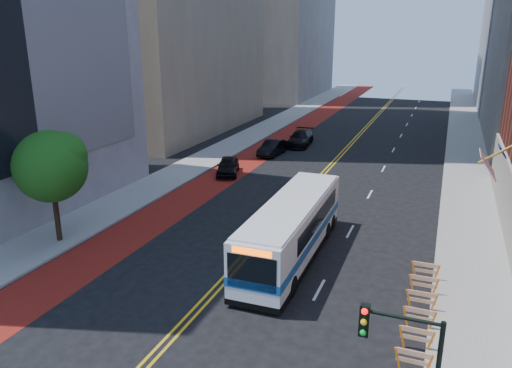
{
  "coord_description": "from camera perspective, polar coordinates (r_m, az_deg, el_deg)",
  "views": [
    {
      "loc": [
        9.82,
        -15.65,
        12.35
      ],
      "look_at": [
        0.67,
        8.0,
        4.45
      ],
      "focal_mm": 35.0,
      "sensor_mm": 36.0,
      "label": 1
    }
  ],
  "objects": [
    {
      "name": "street_tree",
      "position": [
        31.13,
        -22.33,
        2.16
      ],
      "size": [
        4.2,
        4.2,
        6.7
      ],
      "color": "black",
      "rests_on": "sidewalk_left"
    },
    {
      "name": "sidewalk_left",
      "position": [
        52.06,
        -4.29,
        3.62
      ],
      "size": [
        4.0,
        140.0,
        0.15
      ],
      "primitive_type": "cube",
      "color": "gray",
      "rests_on": "ground"
    },
    {
      "name": "traffic_signal",
      "position": [
        14.89,
        16.49,
        -18.9
      ],
      "size": [
        2.21,
        0.34,
        5.07
      ],
      "color": "black",
      "rests_on": "sidewalk_right"
    },
    {
      "name": "center_line_outer",
      "position": [
        48.26,
        8.92,
        2.27
      ],
      "size": [
        0.14,
        140.0,
        0.01
      ],
      "primitive_type": "cube",
      "color": "gold",
      "rests_on": "ground"
    },
    {
      "name": "car_c",
      "position": [
        55.47,
        5.08,
        5.22
      ],
      "size": [
        2.67,
        5.7,
        1.61
      ],
      "primitive_type": "imported",
      "rotation": [
        0.0,
        0.0,
        0.08
      ],
      "color": "black",
      "rests_on": "ground"
    },
    {
      "name": "bus_lane_paint",
      "position": [
        50.57,
        -0.28,
        3.17
      ],
      "size": [
        3.6,
        140.0,
        0.01
      ],
      "primitive_type": "cube",
      "color": "maroon",
      "rests_on": "ground"
    },
    {
      "name": "sidewalk_right",
      "position": [
        47.32,
        23.02,
        0.86
      ],
      "size": [
        4.0,
        140.0,
        0.15
      ],
      "primitive_type": "cube",
      "color": "gray",
      "rests_on": "ground"
    },
    {
      "name": "ground",
      "position": [
        22.22,
        -9.5,
        -16.72
      ],
      "size": [
        160.0,
        160.0,
        0.0
      ],
      "primitive_type": "plane",
      "color": "black",
      "rests_on": "ground"
    },
    {
      "name": "construction_barriers",
      "position": [
        22.36,
        18.01,
        -15.11
      ],
      "size": [
        1.42,
        10.91,
        1.0
      ],
      "color": "orange",
      "rests_on": "ground"
    },
    {
      "name": "lane_dashes",
      "position": [
        55.28,
        15.43,
        3.77
      ],
      "size": [
        0.14,
        98.2,
        0.01
      ],
      "color": "silver",
      "rests_on": "ground"
    },
    {
      "name": "transit_bus",
      "position": [
        27.86,
        4.16,
        -5.07
      ],
      "size": [
        2.81,
        12.32,
        3.38
      ],
      "rotation": [
        0.0,
        0.0,
        0.01
      ],
      "color": "silver",
      "rests_on": "ground"
    },
    {
      "name": "car_b",
      "position": [
        51.05,
        1.89,
        4.18
      ],
      "size": [
        1.87,
        4.71,
        1.52
      ],
      "primitive_type": "imported",
      "rotation": [
        0.0,
        0.0,
        -0.06
      ],
      "color": "black",
      "rests_on": "ground"
    },
    {
      "name": "car_a",
      "position": [
        44.19,
        -3.24,
        2.07
      ],
      "size": [
        3.14,
        4.82,
        1.53
      ],
      "primitive_type": "imported",
      "rotation": [
        0.0,
        0.0,
        0.32
      ],
      "color": "black",
      "rests_on": "ground"
    },
    {
      "name": "center_line_inner",
      "position": [
        48.33,
        8.5,
        2.31
      ],
      "size": [
        0.14,
        140.0,
        0.01
      ],
      "primitive_type": "cube",
      "color": "gold",
      "rests_on": "ground"
    }
  ]
}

